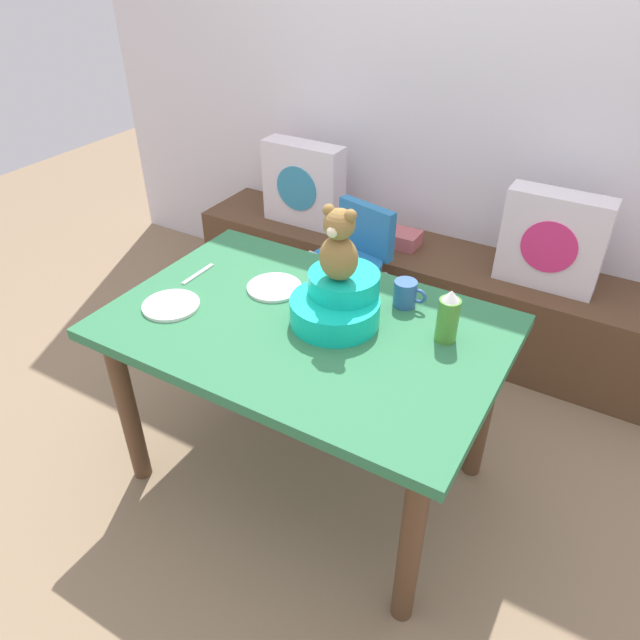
{
  "coord_description": "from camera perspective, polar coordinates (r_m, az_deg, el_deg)",
  "views": [
    {
      "loc": [
        0.87,
        -1.38,
        1.88
      ],
      "look_at": [
        0.0,
        0.1,
        0.69
      ],
      "focal_mm": 33.26,
      "sensor_mm": 36.0,
      "label": 1
    }
  ],
  "objects": [
    {
      "name": "dining_table",
      "position": [
        2.06,
        -1.42,
        -2.62
      ],
      "size": [
        1.32,
        0.87,
        0.74
      ],
      "color": "#2D7247",
      "rests_on": "ground_plane"
    },
    {
      "name": "ketchup_bottle",
      "position": [
        1.91,
        12.22,
        0.29
      ],
      "size": [
        0.07,
        0.07,
        0.18
      ],
      "color": "#4C8C33",
      "rests_on": "dining_table"
    },
    {
      "name": "teddy_bear",
      "position": [
        1.87,
        1.82,
        7.12
      ],
      "size": [
        0.13,
        0.12,
        0.25
      ],
      "color": "olive",
      "rests_on": "infant_seat_teal"
    },
    {
      "name": "pillow_floral_left",
      "position": [
        3.24,
        -1.59,
        12.92
      ],
      "size": [
        0.44,
        0.15,
        0.44
      ],
      "color": "silver",
      "rests_on": "window_bench"
    },
    {
      "name": "back_wall",
      "position": [
        3.03,
        14.27,
        22.67
      ],
      "size": [
        4.4,
        0.1,
        2.6
      ],
      "primitive_type": "cube",
      "color": "silver",
      "rests_on": "ground_plane"
    },
    {
      "name": "pillow_floral_right",
      "position": [
        2.83,
        21.47,
        7.1
      ],
      "size": [
        0.44,
        0.15,
        0.44
      ],
      "color": "silver",
      "rests_on": "window_bench"
    },
    {
      "name": "coffee_mug",
      "position": [
        2.08,
        8.25,
        2.53
      ],
      "size": [
        0.12,
        0.08,
        0.09
      ],
      "color": "#335999",
      "rests_on": "dining_table"
    },
    {
      "name": "dinner_plate_near",
      "position": [
        2.18,
        -4.42,
        3.15
      ],
      "size": [
        0.2,
        0.2,
        0.01
      ],
      "primitive_type": "cylinder",
      "color": "white",
      "rests_on": "dining_table"
    },
    {
      "name": "book_stack",
      "position": [
        3.1,
        7.69,
        7.83
      ],
      "size": [
        0.2,
        0.14,
        0.08
      ],
      "primitive_type": "cube",
      "color": "#C05F65",
      "rests_on": "window_bench"
    },
    {
      "name": "ground_plane",
      "position": [
        2.49,
        -1.2,
        -14.32
      ],
      "size": [
        8.0,
        8.0,
        0.0
      ],
      "primitive_type": "plane",
      "color": "#8C7256"
    },
    {
      "name": "dinner_plate_far",
      "position": [
        2.13,
        -14.14,
        1.38
      ],
      "size": [
        0.2,
        0.2,
        0.01
      ],
      "primitive_type": "cylinder",
      "color": "white",
      "rests_on": "dining_table"
    },
    {
      "name": "table_fork",
      "position": [
        2.31,
        -11.66,
        4.36
      ],
      "size": [
        0.02,
        0.17,
        0.01
      ],
      "primitive_type": "cube",
      "rotation": [
        0.0,
        0.0,
        3.14
      ],
      "color": "silver",
      "rests_on": "dining_table"
    },
    {
      "name": "window_bench",
      "position": [
        3.18,
        10.01,
        2.78
      ],
      "size": [
        2.6,
        0.44,
        0.46
      ],
      "primitive_type": "cube",
      "color": "brown",
      "rests_on": "ground_plane"
    },
    {
      "name": "highchair",
      "position": [
        2.76,
        2.64,
        5.15
      ],
      "size": [
        0.4,
        0.5,
        0.79
      ],
      "color": "#2672B2",
      "rests_on": "ground_plane"
    },
    {
      "name": "infant_seat_teal",
      "position": [
        1.97,
        1.72,
        1.8
      ],
      "size": [
        0.3,
        0.33,
        0.16
      ],
      "color": "#10C5AB",
      "rests_on": "dining_table"
    }
  ]
}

